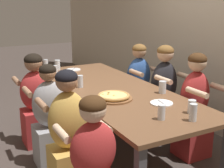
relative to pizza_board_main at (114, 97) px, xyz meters
The scene contains 20 objects.
ground_plane 0.88m from the pizza_board_main, 154.47° to the left, with size 18.00×18.00×0.00m, color #423833.
restaurant_back_panel 1.84m from the pizza_board_main, 102.53° to the left, with size 10.00×0.06×3.20m, color beige.
dining_table 0.41m from the pizza_board_main, 154.47° to the left, with size 2.70×1.02×0.75m.
pizza_board_main is the anchor object (origin of this frame).
empty_plate_a 0.48m from the pizza_board_main, 45.44° to the left, with size 0.22×0.22×0.02m.
empty_plate_b 1.43m from the pizza_board_main, behind, with size 0.21×0.21×0.02m.
drinking_glass_a 1.65m from the pizza_board_main, behind, with size 0.06×0.06×0.15m.
drinking_glass_b 1.32m from the pizza_board_main, behind, with size 0.06×0.06×0.12m.
drinking_glass_c 0.58m from the pizza_board_main, 166.99° to the right, with size 0.06×0.06×0.14m.
drinking_glass_d 0.67m from the pizza_board_main, ahead, with size 0.06×0.06×0.13m.
drinking_glass_e 0.87m from the pizza_board_main, 20.71° to the left, with size 0.06×0.06×0.15m.
drinking_glass_f 0.79m from the pizza_board_main, 32.16° to the left, with size 0.07×0.07×0.12m.
drinking_glass_g 0.57m from the pizza_board_main, 84.03° to the left, with size 0.08×0.08×0.13m.
drinking_glass_h 1.55m from the pizza_board_main, behind, with size 0.07×0.07×0.14m.
diner_near_midright 0.64m from the pizza_board_main, 71.15° to the right, with size 0.51×0.40×1.16m.
diner_far_midright 0.95m from the pizza_board_main, 77.68° to the left, with size 0.51×0.40×1.18m.
diner_far_midleft 1.32m from the pizza_board_main, 135.96° to the left, with size 0.51×0.40×1.14m.
diner_far_center 1.00m from the pizza_board_main, 111.52° to the left, with size 0.51×0.40×1.19m.
diner_near_midleft 1.12m from the pizza_board_main, 148.97° to the right, with size 0.51×0.40×1.12m.
diner_near_center 0.73m from the pizza_board_main, 123.03° to the right, with size 0.51×0.40×1.10m.
Camera 1 is at (2.99, -1.59, 1.74)m, focal length 50.00 mm.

